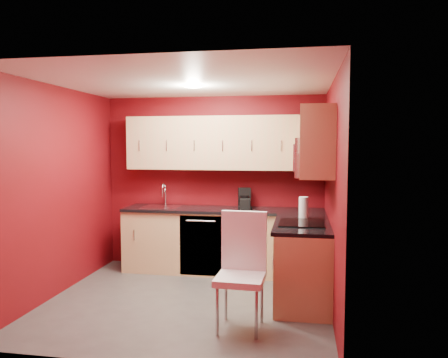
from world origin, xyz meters
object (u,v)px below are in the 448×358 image
(sink, at_px, (162,204))
(napkin_holder, at_px, (245,204))
(dining_chair, at_px, (240,272))
(coffee_maker, at_px, (245,198))
(paper_towel, at_px, (304,208))
(microwave, at_px, (313,157))

(sink, height_order, napkin_holder, sink)
(napkin_holder, height_order, dining_chair, dining_chair)
(coffee_maker, distance_m, paper_towel, 1.10)
(dining_chair, bearing_deg, coffee_maker, 98.30)
(coffee_maker, xyz_separation_m, napkin_holder, (0.02, -0.16, -0.07))
(sink, relative_size, dining_chair, 0.46)
(napkin_holder, bearing_deg, paper_towel, -36.97)
(microwave, height_order, dining_chair, microwave)
(microwave, xyz_separation_m, dining_chair, (-0.69, -0.86, -1.09))
(sink, relative_size, paper_towel, 1.98)
(sink, xyz_separation_m, paper_towel, (2.00, -0.67, 0.10))
(sink, distance_m, coffee_maker, 1.20)
(microwave, distance_m, coffee_maker, 1.53)
(coffee_maker, distance_m, napkin_holder, 0.17)
(coffee_maker, xyz_separation_m, paper_towel, (0.81, -0.75, -0.01))
(napkin_holder, height_order, paper_towel, paper_towel)
(microwave, distance_m, paper_towel, 0.71)
(microwave, distance_m, sink, 2.43)
(napkin_holder, distance_m, dining_chair, 1.84)
(sink, xyz_separation_m, dining_chair, (1.40, -1.86, -0.38))
(microwave, bearing_deg, sink, 154.40)
(sink, relative_size, napkin_holder, 3.46)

